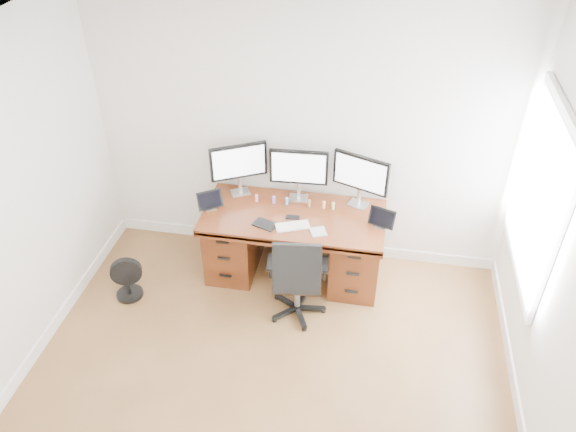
% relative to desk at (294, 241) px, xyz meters
% --- Properties ---
extents(ground, '(4.50, 4.50, 0.00)m').
position_rel_desk_xyz_m(ground, '(0.00, -1.83, -0.40)').
color(ground, brown).
rests_on(ground, ground).
extents(back_wall, '(4.00, 0.10, 2.70)m').
position_rel_desk_xyz_m(back_wall, '(0.00, 0.42, 0.95)').
color(back_wall, white).
rests_on(back_wall, ground).
extents(desk, '(1.70, 0.80, 0.75)m').
position_rel_desk_xyz_m(desk, '(0.00, 0.00, 0.00)').
color(desk, '#522410').
rests_on(desk, ground).
extents(office_chair, '(0.56, 0.55, 0.94)m').
position_rel_desk_xyz_m(office_chair, '(0.13, -0.57, -0.09)').
color(office_chair, black).
rests_on(office_chair, ground).
extents(floor_fan, '(0.30, 0.25, 0.44)m').
position_rel_desk_xyz_m(floor_fan, '(-1.51, -0.61, -0.19)').
color(floor_fan, black).
rests_on(floor_fan, ground).
extents(monitor_left, '(0.50, 0.29, 0.53)m').
position_rel_desk_xyz_m(monitor_left, '(-0.58, 0.24, 0.68)').
color(monitor_left, silver).
rests_on(monitor_left, desk).
extents(monitor_center, '(0.55, 0.15, 0.53)m').
position_rel_desk_xyz_m(monitor_center, '(0.00, 0.24, 0.68)').
color(monitor_center, silver).
rests_on(monitor_center, desk).
extents(monitor_right, '(0.52, 0.23, 0.53)m').
position_rel_desk_xyz_m(monitor_right, '(0.58, 0.24, 0.68)').
color(monitor_right, silver).
rests_on(monitor_right, desk).
extents(tablet_left, '(0.24, 0.19, 0.19)m').
position_rel_desk_xyz_m(tablet_left, '(-0.79, -0.08, 0.43)').
color(tablet_left, silver).
rests_on(tablet_left, desk).
extents(tablet_right, '(0.25, 0.14, 0.19)m').
position_rel_desk_xyz_m(tablet_right, '(0.81, -0.08, 0.43)').
color(tablet_right, silver).
rests_on(tablet_right, desk).
extents(keyboard, '(0.33, 0.23, 0.01)m').
position_rel_desk_xyz_m(keyboard, '(0.02, -0.22, 0.36)').
color(keyboard, silver).
rests_on(keyboard, desk).
extents(trackpad, '(0.18, 0.18, 0.01)m').
position_rel_desk_xyz_m(trackpad, '(0.26, -0.26, 0.35)').
color(trackpad, '#B5B8BD').
rests_on(trackpad, desk).
extents(drawing_tablet, '(0.25, 0.20, 0.01)m').
position_rel_desk_xyz_m(drawing_tablet, '(-0.23, -0.23, 0.35)').
color(drawing_tablet, black).
rests_on(drawing_tablet, desk).
extents(phone, '(0.13, 0.07, 0.01)m').
position_rel_desk_xyz_m(phone, '(0.00, -0.08, 0.35)').
color(phone, black).
rests_on(phone, desk).
extents(figurine_pink, '(0.03, 0.03, 0.08)m').
position_rel_desk_xyz_m(figurine_pink, '(-0.39, 0.12, 0.39)').
color(figurine_pink, pink).
rests_on(figurine_pink, desk).
extents(figurine_purple, '(0.03, 0.03, 0.08)m').
position_rel_desk_xyz_m(figurine_purple, '(-0.22, 0.12, 0.39)').
color(figurine_purple, '#805ED8').
rests_on(figurine_purple, desk).
extents(figurine_blue, '(0.03, 0.03, 0.08)m').
position_rel_desk_xyz_m(figurine_blue, '(-0.09, 0.12, 0.39)').
color(figurine_blue, '#4D9FDC').
rests_on(figurine_blue, desk).
extents(figurine_brown, '(0.03, 0.03, 0.08)m').
position_rel_desk_xyz_m(figurine_brown, '(0.12, 0.12, 0.39)').
color(figurine_brown, brown).
rests_on(figurine_brown, desk).
extents(figurine_orange, '(0.03, 0.03, 0.08)m').
position_rel_desk_xyz_m(figurine_orange, '(0.26, 0.12, 0.39)').
color(figurine_orange, '#F2A84B').
rests_on(figurine_orange, desk).
extents(figurine_yellow, '(0.03, 0.03, 0.08)m').
position_rel_desk_xyz_m(figurine_yellow, '(0.35, 0.12, 0.39)').
color(figurine_yellow, '#CEC466').
rests_on(figurine_yellow, desk).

